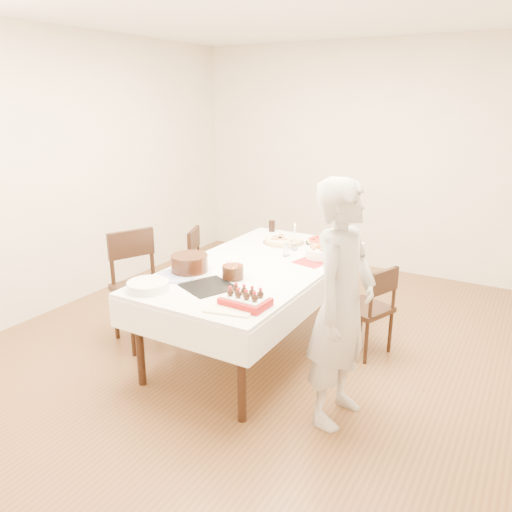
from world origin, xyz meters
The scene contains 23 objects.
floor centered at (0.00, 0.00, 0.00)m, with size 5.00×5.00×0.00m, color brown.
wall_back centered at (0.00, 2.50, 1.35)m, with size 4.50×0.04×2.70m, color beige.
wall_left centered at (-2.25, 0.00, 1.35)m, with size 0.04×5.00×2.70m, color beige.
ceiling centered at (0.00, 0.00, 2.70)m, with size 5.00×5.00×0.00m, color white.
dining_table centered at (-0.07, -0.08, 0.38)m, with size 1.14×2.14×0.75m, color silver.
chair_right_savory centered at (0.75, 0.31, 0.39)m, with size 0.40×0.40×0.78m, color black, non-canonical shape.
chair_left_savory centered at (-0.90, 0.44, 0.41)m, with size 0.42×0.42×0.82m, color black, non-canonical shape.
chair_left_dessert centered at (-0.96, -0.47, 0.49)m, with size 0.50×0.50×0.98m, color black, non-canonical shape.
person centered at (0.89, -0.65, 0.81)m, with size 0.59×0.39×1.62m, color #B9B3AE.
pizza_white centered at (-0.16, 0.58, 0.77)m, with size 0.39×0.39×0.04m, color beige.
pizza_pepperoni centered at (0.17, 0.76, 0.77)m, with size 0.33×0.33×0.04m, color red.
red_placemat centered at (0.30, 0.20, 0.75)m, with size 0.24×0.24×0.01m, color #B21E1E.
pasta_bowl centered at (0.32, 0.33, 0.80)m, with size 0.25×0.25×0.08m, color white.
taper_candle centered at (0.02, 0.44, 0.88)m, with size 0.05×0.05×0.25m, color white.
shaker_pair centered at (0.04, 0.23, 0.80)m, with size 0.09×0.09×0.10m, color white, non-canonical shape.
cola_glass centered at (-0.46, 0.90, 0.81)m, with size 0.06×0.06×0.12m, color black.
layer_cake centered at (-0.42, -0.51, 0.82)m, with size 0.37×0.37×0.14m, color black.
cake_board centered at (-0.11, -0.70, 0.75)m, with size 0.34×0.34×0.01m, color black.
birthday_cake centered at (-0.05, -0.46, 0.84)m, with size 0.16×0.16×0.16m, color #35180E.
strawberry_box centered at (0.29, -0.85, 0.79)m, with size 0.31×0.21×0.08m, color #9E1212, non-canonical shape.
box_lid centered at (0.24, -0.95, 0.75)m, with size 0.31×0.21×0.03m, color beige.
plate_stack centered at (-0.46, -0.95, 0.78)m, with size 0.30×0.30×0.06m, color white.
china_plate centered at (-0.45, -0.64, 0.76)m, with size 0.32×0.32×0.01m, color white.
Camera 1 is at (1.88, -3.43, 2.07)m, focal length 35.00 mm.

